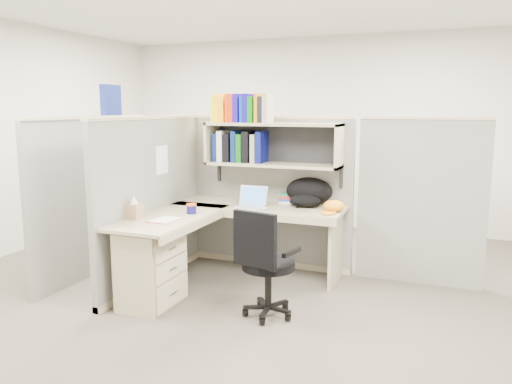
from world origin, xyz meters
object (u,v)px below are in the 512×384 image
at_px(backpack, 307,192).
at_px(desk, 182,250).
at_px(snack_canister, 191,208).
at_px(task_chair, 266,280).
at_px(laptop, 250,196).

bearing_deg(backpack, desk, -146.29).
relative_size(backpack, snack_canister, 5.07).
bearing_deg(task_chair, laptop, 118.90).
relative_size(laptop, backpack, 0.60).
height_order(laptop, backpack, backpack).
bearing_deg(task_chair, snack_canister, 155.99).
relative_size(desk, backpack, 3.64).
distance_m(laptop, snack_canister, 0.65).
bearing_deg(laptop, snack_canister, -130.76).
xyz_separation_m(laptop, snack_canister, (-0.39, -0.51, -0.05)).
distance_m(desk, task_chair, 0.88).
distance_m(snack_canister, task_chair, 1.07).
bearing_deg(snack_canister, task_chair, -24.01).
distance_m(desk, snack_canister, 0.41).
bearing_deg(snack_canister, desk, -83.09).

